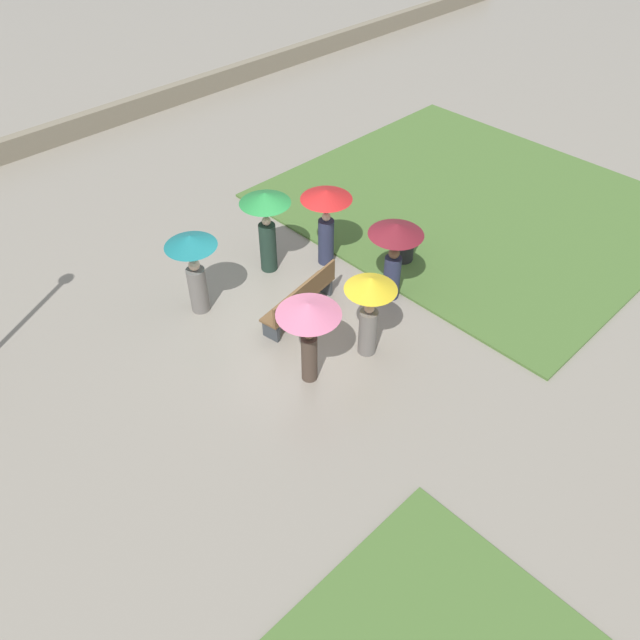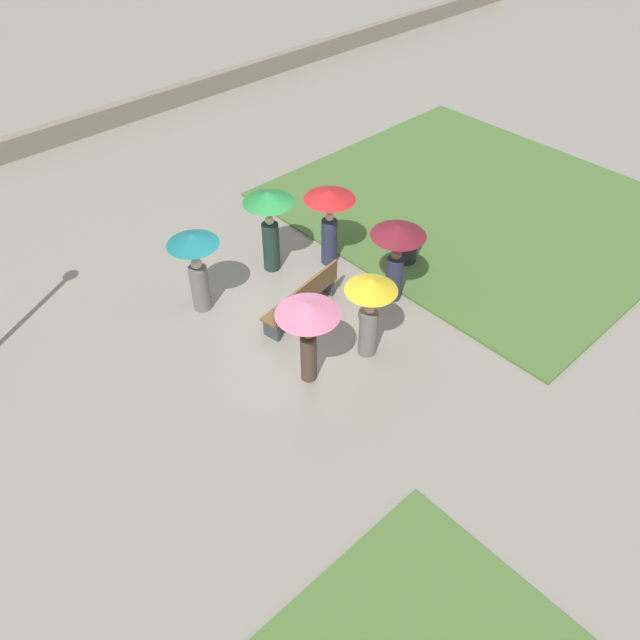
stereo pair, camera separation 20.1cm
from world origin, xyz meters
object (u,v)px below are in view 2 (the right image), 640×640
(crowd_person_red, at_px, (330,211))
(crowd_person_teal, at_px, (195,258))
(park_bench, at_px, (303,298))
(crowd_person_green, at_px, (269,216))
(trash_bin, at_px, (407,246))
(crowd_person_yellow, at_px, (370,302))
(crowd_person_maroon, at_px, (397,245))
(crowd_person_pink, at_px, (308,320))

(crowd_person_red, xyz_separation_m, crowd_person_teal, (3.04, -0.64, -0.08))
(park_bench, height_order, crowd_person_green, crowd_person_green)
(trash_bin, xyz_separation_m, crowd_person_yellow, (2.76, 1.43, 0.82))
(park_bench, height_order, crowd_person_teal, crowd_person_teal)
(crowd_person_red, height_order, crowd_person_teal, crowd_person_red)
(trash_bin, bearing_deg, crowd_person_teal, -23.13)
(crowd_person_yellow, height_order, crowd_person_maroon, crowd_person_maroon)
(trash_bin, xyz_separation_m, crowd_person_green, (2.37, -1.92, 0.92))
(park_bench, xyz_separation_m, crowd_person_yellow, (-0.20, 1.64, 0.79))
(crowd_person_maroon, bearing_deg, crowd_person_teal, 111.96)
(crowd_person_yellow, distance_m, crowd_person_pink, 1.31)
(crowd_person_teal, bearing_deg, park_bench, 9.46)
(park_bench, height_order, crowd_person_pink, crowd_person_pink)
(crowd_person_maroon, xyz_separation_m, crowd_person_pink, (2.87, 0.52, 0.06))
(park_bench, bearing_deg, crowd_person_green, -118.56)
(crowd_person_yellow, relative_size, crowd_person_maroon, 0.98)
(crowd_person_red, bearing_deg, crowd_person_teal, -2.60)
(crowd_person_teal, distance_m, crowd_person_pink, 3.02)
(trash_bin, xyz_separation_m, crowd_person_maroon, (1.17, 0.65, 0.91))
(crowd_person_pink, bearing_deg, crowd_person_maroon, 10.55)
(crowd_person_maroon, distance_m, crowd_person_teal, 4.02)
(trash_bin, relative_size, crowd_person_yellow, 0.49)
(crowd_person_green, relative_size, crowd_person_pink, 1.08)
(trash_bin, xyz_separation_m, crowd_person_red, (1.28, -1.20, 0.90))
(crowd_person_red, bearing_deg, crowd_person_green, -23.70)
(park_bench, distance_m, crowd_person_red, 2.13)
(crowd_person_maroon, bearing_deg, trash_bin, -0.79)
(crowd_person_red, xyz_separation_m, crowd_person_pink, (2.76, 2.36, 0.07))
(crowd_person_green, xyz_separation_m, crowd_person_pink, (1.67, 3.08, 0.05))
(crowd_person_teal, bearing_deg, crowd_person_maroon, 21.29)
(crowd_person_green, distance_m, crowd_person_yellow, 3.37)
(crowd_person_yellow, relative_size, crowd_person_teal, 0.98)
(crowd_person_red, relative_size, crowd_person_maroon, 1.01)
(crowd_person_green, bearing_deg, crowd_person_pink, 88.10)
(crowd_person_maroon, relative_size, crowd_person_pink, 1.02)
(trash_bin, height_order, crowd_person_pink, crowd_person_pink)
(crowd_person_maroon, relative_size, crowd_person_teal, 1.00)
(crowd_person_green, distance_m, crowd_person_maroon, 2.83)
(crowd_person_green, bearing_deg, park_bench, 97.51)
(crowd_person_green, distance_m, crowd_person_teal, 1.95)
(crowd_person_pink, bearing_deg, crowd_person_red, 40.94)
(crowd_person_yellow, bearing_deg, crowd_person_red, -53.31)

